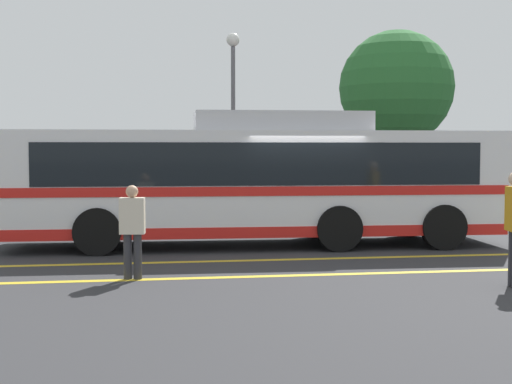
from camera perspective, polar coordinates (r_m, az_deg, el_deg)
ground_plane at (r=16.30m, az=3.42°, el=-4.36°), size 220.00×220.00×0.00m
lane_strip_0 at (r=14.30m, az=1.32°, el=-5.45°), size 31.18×0.20×0.01m
lane_strip_1 at (r=12.57m, az=2.73°, el=-6.69°), size 31.18×0.20×0.01m
curb_strip at (r=22.96m, az=-2.46°, el=-1.89°), size 39.18×0.36×0.15m
transit_bus at (r=16.32m, az=0.07°, el=1.00°), size 11.57×2.94×3.05m
parked_car_1 at (r=21.69m, az=-9.75°, el=-0.55°), size 4.83×2.11×1.44m
parked_car_2 at (r=22.64m, az=7.39°, el=-0.45°), size 4.20×2.01×1.34m
pedestrian_0 at (r=12.28m, az=-9.86°, el=-2.72°), size 0.44×0.27×1.61m
street_lamp at (r=23.83m, az=-1.84°, el=8.05°), size 0.44×0.44×6.03m
tree_0 at (r=26.75m, az=11.17°, el=8.18°), size 4.17×4.17×6.53m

